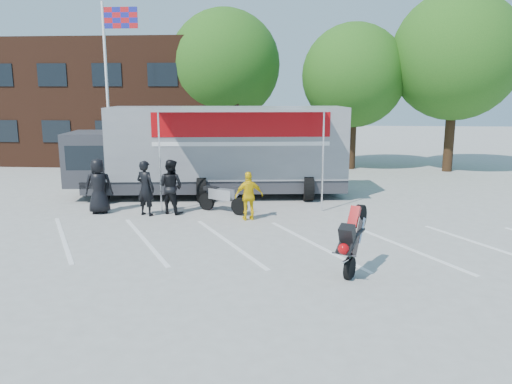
# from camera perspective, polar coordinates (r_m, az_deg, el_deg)

# --- Properties ---
(ground) EXTENTS (100.00, 100.00, 0.00)m
(ground) POSITION_cam_1_polar(r_m,az_deg,el_deg) (13.14, -4.63, -7.00)
(ground) COLOR #A7A7A2
(ground) RESTS_ON ground
(parking_bay_lines) EXTENTS (18.09, 13.33, 0.01)m
(parking_bay_lines) POSITION_cam_1_polar(r_m,az_deg,el_deg) (14.07, -3.97, -5.70)
(parking_bay_lines) COLOR white
(parking_bay_lines) RESTS_ON ground
(office_building) EXTENTS (18.00, 8.00, 7.00)m
(office_building) POSITION_cam_1_polar(r_m,az_deg,el_deg) (32.61, -17.29, 9.80)
(office_building) COLOR #462416
(office_building) RESTS_ON ground
(flagpole) EXTENTS (1.61, 0.12, 8.00)m
(flagpole) POSITION_cam_1_polar(r_m,az_deg,el_deg) (23.81, -16.18, 13.19)
(flagpole) COLOR white
(flagpole) RESTS_ON ground
(tree_left) EXTENTS (6.12, 6.12, 8.64)m
(tree_left) POSITION_cam_1_polar(r_m,az_deg,el_deg) (28.62, -3.60, 14.27)
(tree_left) COLOR #382314
(tree_left) RESTS_ON ground
(tree_mid) EXTENTS (5.44, 5.44, 7.68)m
(tree_mid) POSITION_cam_1_polar(r_m,az_deg,el_deg) (27.46, 11.10, 12.90)
(tree_mid) COLOR #382314
(tree_mid) RESTS_ON ground
(tree_right) EXTENTS (6.46, 6.46, 9.12)m
(tree_right) POSITION_cam_1_polar(r_m,az_deg,el_deg) (28.00, 21.84, 14.19)
(tree_right) COLOR #382314
(tree_right) RESTS_ON ground
(transporter_truck) EXTENTS (11.73, 6.69, 3.55)m
(transporter_truck) POSITION_cam_1_polar(r_m,az_deg,el_deg) (20.19, -4.53, -0.44)
(transporter_truck) COLOR gray
(transporter_truck) RESTS_ON ground
(parked_motorcycle) EXTENTS (2.13, 1.56, 1.07)m
(parked_motorcycle) POSITION_cam_1_polar(r_m,az_deg,el_deg) (17.44, -3.82, -2.34)
(parked_motorcycle) COLOR #B3B3B8
(parked_motorcycle) RESTS_ON ground
(stunt_bike_rider) EXTENTS (1.26, 1.66, 1.77)m
(stunt_bike_rider) POSITION_cam_1_polar(r_m,az_deg,el_deg) (12.12, 11.43, -8.80)
(stunt_bike_rider) COLOR black
(stunt_bike_rider) RESTS_ON ground
(spectator_leather_a) EXTENTS (1.07, 0.85, 1.91)m
(spectator_leather_a) POSITION_cam_1_polar(r_m,az_deg,el_deg) (17.94, -17.55, 0.66)
(spectator_leather_a) COLOR black
(spectator_leather_a) RESTS_ON ground
(spectator_leather_b) EXTENTS (0.81, 0.68, 1.88)m
(spectator_leather_b) POSITION_cam_1_polar(r_m,az_deg,el_deg) (17.21, -12.51, 0.43)
(spectator_leather_b) COLOR black
(spectator_leather_b) RESTS_ON ground
(spectator_leather_c) EXTENTS (1.11, 0.99, 1.88)m
(spectator_leather_c) POSITION_cam_1_polar(r_m,az_deg,el_deg) (17.34, -9.70, 0.61)
(spectator_leather_c) COLOR black
(spectator_leather_c) RESTS_ON ground
(spectator_hivis) EXTENTS (1.01, 0.66, 1.60)m
(spectator_hivis) POSITION_cam_1_polar(r_m,az_deg,el_deg) (16.24, -0.81, -0.46)
(spectator_hivis) COLOR yellow
(spectator_hivis) RESTS_ON ground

